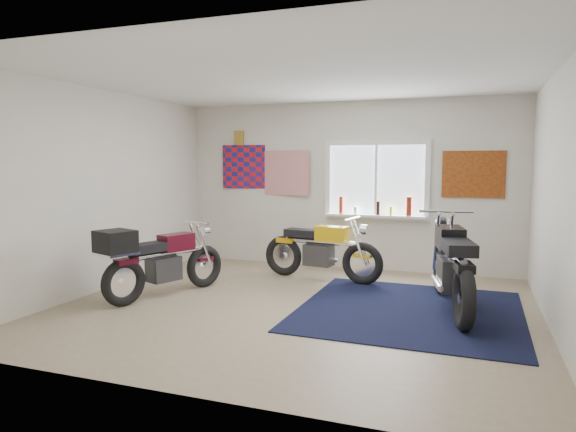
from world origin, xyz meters
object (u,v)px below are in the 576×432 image
(yellow_triumph, at_px, (321,252))
(black_chrome_bike, at_px, (452,268))
(navy_rug, at_px, (409,310))
(maroon_tourer, at_px, (157,260))

(yellow_triumph, bearing_deg, black_chrome_bike, -19.13)
(navy_rug, bearing_deg, black_chrome_bike, 24.79)
(black_chrome_bike, bearing_deg, yellow_triumph, 50.65)
(yellow_triumph, bearing_deg, navy_rug, -31.41)
(navy_rug, xyz_separation_m, maroon_tourer, (-3.10, -0.51, 0.48))
(navy_rug, relative_size, yellow_triumph, 1.38)
(black_chrome_bike, relative_size, maroon_tourer, 1.21)
(maroon_tourer, bearing_deg, navy_rug, -60.22)
(navy_rug, xyz_separation_m, yellow_triumph, (-1.42, 1.20, 0.41))
(yellow_triumph, relative_size, black_chrome_bike, 0.86)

